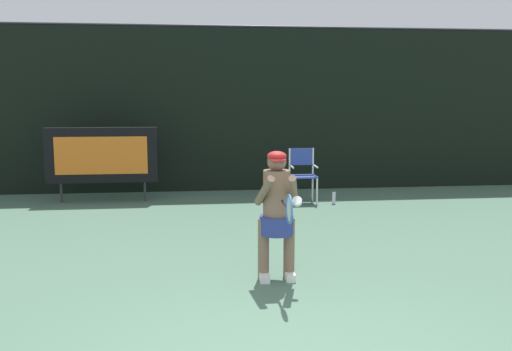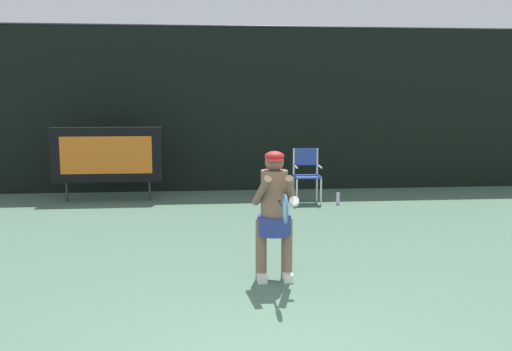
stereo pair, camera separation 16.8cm
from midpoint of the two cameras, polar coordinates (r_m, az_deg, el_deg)
The scene contains 6 objects.
backdrop_screen at distance 12.38m, azimuth -3.76°, elevation 6.77°, with size 18.00×0.12×3.66m.
scoreboard at distance 11.47m, azimuth -16.03°, elevation 2.03°, with size 2.20×0.21×1.50m.
umpire_chair at distance 11.04m, azimuth 4.40°, elevation 0.38°, with size 0.52×0.44×1.08m.
water_bottle at distance 11.02m, azimuth 7.61°, elevation -2.29°, with size 0.07×0.07×0.27m.
tennis_player at distance 6.34m, azimuth 1.40°, elevation -3.57°, with size 0.52×0.59×1.50m.
tennis_racket at distance 5.70m, azimuth 2.57°, elevation -3.45°, with size 0.03×0.60×0.31m.
Camera 1 is at (-0.70, -3.85, 2.12)m, focal length 38.71 mm.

